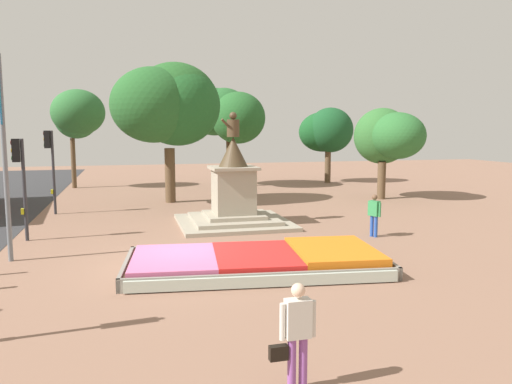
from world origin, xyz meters
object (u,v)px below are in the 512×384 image
object	(u,v)px
banner_pole	(4,154)
pedestrian_near_planter	(374,213)
statue_monument	(233,197)
traffic_light_far_corner	(50,157)
pedestrian_with_handbag	(296,331)
traffic_light_mid_block	(20,171)
flower_planter	(260,261)

from	to	relation	value
banner_pole	pedestrian_near_planter	world-z (taller)	banner_pole
statue_monument	traffic_light_far_corner	xyz separation A→B (m)	(-7.58, 4.51, 1.52)
banner_pole	pedestrian_with_handbag	distance (m)	11.05
traffic_light_mid_block	pedestrian_near_planter	xyz separation A→B (m)	(12.25, -2.48, -1.58)
traffic_light_mid_block	pedestrian_near_planter	world-z (taller)	traffic_light_mid_block
banner_pole	traffic_light_far_corner	bearing A→B (deg)	89.66
traffic_light_mid_block	banner_pole	xyz separation A→B (m)	(0.16, -2.88, 0.73)
statue_monument	pedestrian_with_handbag	world-z (taller)	statue_monument
traffic_light_far_corner	pedestrian_with_handbag	world-z (taller)	traffic_light_far_corner
flower_planter	pedestrian_near_planter	world-z (taller)	pedestrian_near_planter
flower_planter	pedestrian_with_handbag	size ratio (longest dim) A/B	4.56
pedestrian_near_planter	banner_pole	bearing A→B (deg)	-178.11
flower_planter	statue_monument	bearing A→B (deg)	84.42
pedestrian_near_planter	flower_planter	bearing A→B (deg)	-149.01
flower_planter	pedestrian_with_handbag	bearing A→B (deg)	-100.36
traffic_light_mid_block	pedestrian_near_planter	bearing A→B (deg)	-11.44
flower_planter	traffic_light_far_corner	size ratio (longest dim) A/B	1.96
flower_planter	pedestrian_near_planter	xyz separation A→B (m)	(5.11, 3.07, 0.66)
flower_planter	traffic_light_mid_block	size ratio (longest dim) A/B	2.10
flower_planter	pedestrian_with_handbag	xyz separation A→B (m)	(-1.18, -6.46, 0.70)
banner_pole	pedestrian_with_handbag	size ratio (longest dim) A/B	3.65
traffic_light_far_corner	banner_pole	xyz separation A→B (m)	(-0.05, -8.58, 0.56)
statue_monument	traffic_light_far_corner	distance (m)	8.95
flower_planter	pedestrian_near_planter	size ratio (longest dim) A/B	4.83
flower_planter	pedestrian_with_handbag	distance (m)	6.60
banner_pole	pedestrian_near_planter	xyz separation A→B (m)	(12.08, 0.40, -2.31)
flower_planter	traffic_light_mid_block	bearing A→B (deg)	142.14
pedestrian_with_handbag	banner_pole	bearing A→B (deg)	122.42
flower_planter	traffic_light_mid_block	world-z (taller)	traffic_light_mid_block
statue_monument	traffic_light_far_corner	world-z (taller)	statue_monument
traffic_light_far_corner	statue_monument	bearing A→B (deg)	-30.77
traffic_light_far_corner	banner_pole	bearing A→B (deg)	-90.34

